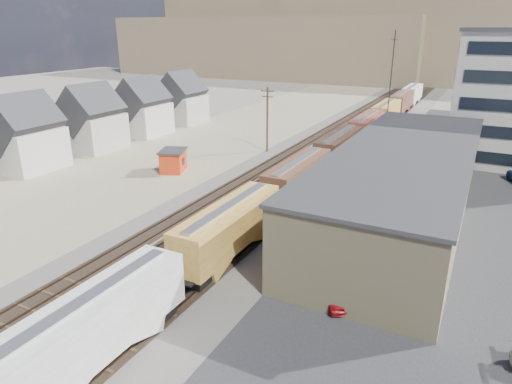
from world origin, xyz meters
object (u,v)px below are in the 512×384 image
at_px(freight_train, 354,136).
at_px(parked_car_white, 402,296).
at_px(maintenance_shed, 173,160).
at_px(parked_car_red, 335,291).
at_px(utility_pole_north, 267,118).

xyz_separation_m(freight_train, parked_car_white, (14.45, -38.84, -1.98)).
height_order(maintenance_shed, parked_car_red, maintenance_shed).
xyz_separation_m(parked_car_red, parked_car_white, (4.40, 1.57, 0.02)).
bearing_deg(parked_car_red, utility_pole_north, 87.44).
bearing_deg(maintenance_shed, parked_car_red, -34.60).
relative_size(maintenance_shed, parked_car_red, 1.07).
bearing_deg(freight_train, parked_car_white, -69.59).
relative_size(utility_pole_north, maintenance_shed, 2.02).
distance_m(utility_pole_north, parked_car_white, 43.20).
distance_m(utility_pole_north, parked_car_red, 41.93).
xyz_separation_m(utility_pole_north, parked_car_red, (22.35, -35.19, -4.51)).
bearing_deg(maintenance_shed, freight_train, 46.68).
relative_size(maintenance_shed, parked_car_white, 1.00).
relative_size(freight_train, utility_pole_north, 11.97).
distance_m(parked_car_red, parked_car_white, 4.67).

